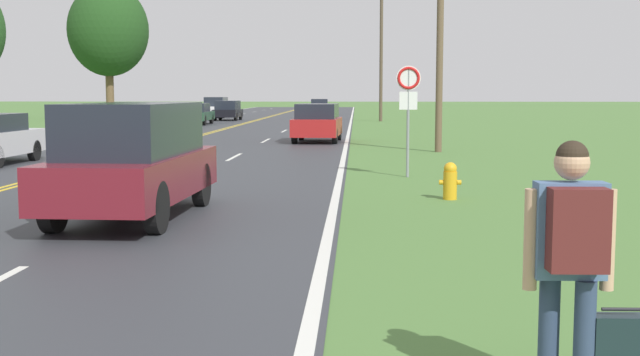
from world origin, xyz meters
The scene contains 12 objects.
hitchhiker_person centered at (9.04, 5.04, 1.08)m, with size 0.60×0.43×1.76m.
fire_hydrant centered at (9.47, 15.42, 0.37)m, with size 0.43×0.27×0.73m.
traffic_sign centered at (8.90, 19.58, 2.07)m, with size 0.60×0.10×2.73m.
utility_pole_midground centered at (10.53, 28.26, 4.56)m, with size 1.80×0.24×8.80m.
utility_pole_far centered at (9.43, 59.43, 5.12)m, with size 1.80×0.24×9.92m.
tree_left_verge centered at (-12.91, 66.08, 7.24)m, with size 6.61×6.61×11.07m.
car_maroon_suv_nearest centered at (3.98, 12.80, 1.01)m, with size 1.90×4.83×1.90m.
car_red_hatchback_mid_near centered at (5.98, 33.81, 0.86)m, with size 2.03×4.21×1.62m.
car_dark_green_sedan_mid_far centered at (-3.01, 52.43, 0.74)m, with size 1.95×4.81×1.42m.
car_black_hatchback_receding centered at (-2.20, 60.87, 0.79)m, with size 1.88×3.59×1.50m.
car_white_van_distant centered at (-4.28, 67.62, 0.92)m, with size 1.89×4.55×1.75m.
car_dark_grey_sedan_horizon centered at (3.81, 82.84, 0.78)m, with size 2.07×4.31×1.48m.
Camera 1 is at (7.63, -0.19, 2.06)m, focal length 45.00 mm.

